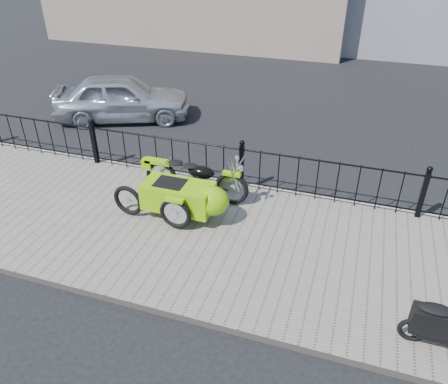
% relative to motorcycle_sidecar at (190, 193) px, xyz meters
% --- Properties ---
extents(ground, '(120.00, 120.00, 0.00)m').
position_rel_motorcycle_sidecar_xyz_m(ground, '(0.62, -0.00, -0.59)').
color(ground, black).
rests_on(ground, ground).
extents(sidewalk, '(30.00, 3.80, 0.12)m').
position_rel_motorcycle_sidecar_xyz_m(sidewalk, '(0.62, -0.50, -0.53)').
color(sidewalk, slate).
rests_on(sidewalk, ground).
extents(curb, '(30.00, 0.10, 0.12)m').
position_rel_motorcycle_sidecar_xyz_m(curb, '(0.62, 1.44, -0.53)').
color(curb, gray).
rests_on(curb, ground).
extents(iron_fence, '(14.11, 0.11, 1.08)m').
position_rel_motorcycle_sidecar_xyz_m(iron_fence, '(0.62, 1.30, -0.01)').
color(iron_fence, black).
rests_on(iron_fence, sidewalk).
extents(motorcycle_sidecar, '(2.28, 1.48, 0.98)m').
position_rel_motorcycle_sidecar_xyz_m(motorcycle_sidecar, '(0.00, 0.00, 0.00)').
color(motorcycle_sidecar, black).
rests_on(motorcycle_sidecar, sidewalk).
extents(spare_tire, '(0.63, 0.15, 0.62)m').
position_rel_motorcycle_sidecar_xyz_m(spare_tire, '(-1.12, -0.36, -0.16)').
color(spare_tire, black).
rests_on(spare_tire, sidewalk).
extents(sedan_car, '(4.09, 2.84, 1.29)m').
position_rel_motorcycle_sidecar_xyz_m(sedan_car, '(-3.75, 4.11, 0.05)').
color(sedan_car, silver).
rests_on(sedan_car, ground).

